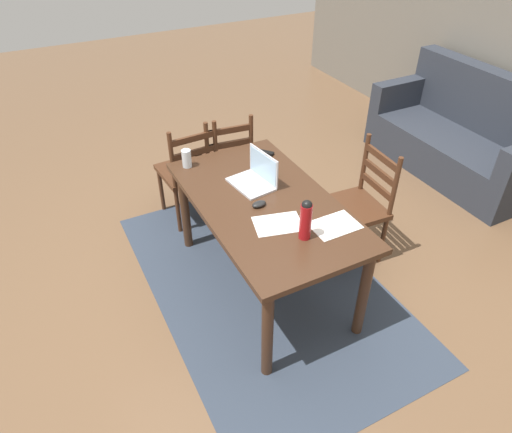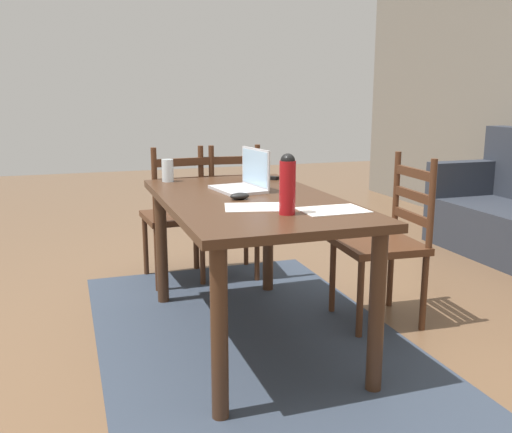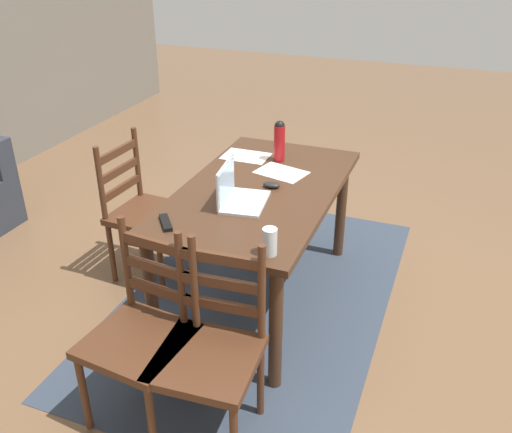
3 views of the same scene
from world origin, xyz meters
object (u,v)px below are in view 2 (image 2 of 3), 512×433
at_px(dining_table, 250,217).
at_px(chair_far_head, 385,242).
at_px(chair_left_far, 226,213).
at_px(tv_remote, 266,177).
at_px(water_bottle, 287,183).
at_px(laptop, 246,180).
at_px(drinking_glass, 168,171).
at_px(computer_mouse, 240,196).
at_px(chair_left_near, 179,216).

relative_size(dining_table, chair_far_head, 1.62).
relative_size(chair_left_far, tv_remote, 5.59).
height_order(chair_left_far, water_bottle, water_bottle).
xyz_separation_m(laptop, drinking_glass, (-0.44, -0.35, 0.01)).
height_order(computer_mouse, tv_remote, computer_mouse).
distance_m(chair_left_near, drinking_glass, 0.56).
bearing_deg(chair_left_near, chair_far_head, 42.41).
bearing_deg(tv_remote, chair_far_head, -87.05).
distance_m(dining_table, tv_remote, 0.66).
height_order(chair_left_far, laptop, laptop).
bearing_deg(dining_table, computer_mouse, -61.41).
relative_size(laptop, tv_remote, 2.04).
relative_size(water_bottle, drinking_glass, 1.98).
xyz_separation_m(dining_table, drinking_glass, (-0.66, -0.30, 0.17)).
bearing_deg(tv_remote, computer_mouse, -158.47).
bearing_deg(water_bottle, laptop, 178.26).
relative_size(dining_table, chair_left_near, 1.62).
distance_m(laptop, drinking_glass, 0.56).
height_order(water_bottle, computer_mouse, water_bottle).
distance_m(dining_table, chair_left_far, 1.09).
distance_m(water_bottle, tv_remote, 1.06).
xyz_separation_m(dining_table, water_bottle, (0.44, 0.03, 0.24)).
height_order(chair_left_near, water_bottle, water_bottle).
bearing_deg(chair_far_head, chair_left_far, -149.19).
distance_m(chair_left_far, tv_remote, 0.59).
xyz_separation_m(laptop, water_bottle, (0.66, -0.02, 0.08)).
height_order(chair_left_near, laptop, laptop).
bearing_deg(drinking_glass, chair_left_near, 161.65).
distance_m(dining_table, laptop, 0.28).
xyz_separation_m(chair_left_near, chair_far_head, (1.06, 0.97, 0.00)).
relative_size(chair_left_near, tv_remote, 5.59).
distance_m(chair_far_head, water_bottle, 0.99).
relative_size(chair_far_head, tv_remote, 5.59).
relative_size(drinking_glass, tv_remote, 0.79).
xyz_separation_m(dining_table, computer_mouse, (0.03, -0.06, 0.12)).
bearing_deg(chair_left_far, chair_left_near, -89.98).
relative_size(dining_table, water_bottle, 5.78).
bearing_deg(water_bottle, tv_remote, 165.61).
relative_size(chair_far_head, water_bottle, 3.57).
bearing_deg(chair_far_head, dining_table, -90.19).
relative_size(chair_left_far, chair_far_head, 1.00).
xyz_separation_m(chair_left_far, computer_mouse, (1.09, -0.23, 0.32)).
relative_size(chair_far_head, drinking_glass, 7.08).
relative_size(water_bottle, tv_remote, 1.57).
bearing_deg(dining_table, laptop, 167.35).
relative_size(dining_table, chair_left_far, 1.62).
bearing_deg(drinking_glass, chair_far_head, 59.03).
xyz_separation_m(chair_far_head, tv_remote, (-0.58, -0.51, 0.31)).
bearing_deg(tv_remote, water_bottle, -142.77).
height_order(chair_far_head, tv_remote, chair_far_head).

